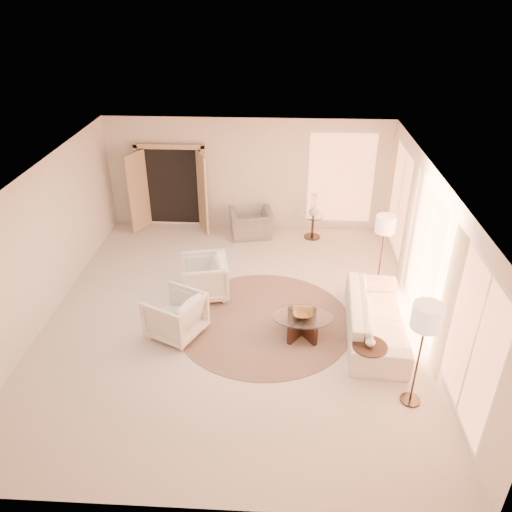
# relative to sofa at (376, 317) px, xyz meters

# --- Properties ---
(room) EXTENTS (7.04, 8.04, 2.83)m
(room) POSITION_rel_sofa_xyz_m (-2.59, 0.41, 1.03)
(room) COLOR beige
(room) RESTS_ON ground
(windows_right) EXTENTS (0.10, 6.40, 2.40)m
(windows_right) POSITION_rel_sofa_xyz_m (0.86, 0.51, 0.99)
(windows_right) COLOR #FF9766
(windows_right) RESTS_ON room
(window_back_corner) EXTENTS (1.70, 0.10, 2.40)m
(window_back_corner) POSITION_rel_sofa_xyz_m (-0.29, 4.36, 0.99)
(window_back_corner) COLOR #FF9766
(window_back_corner) RESTS_ON room
(curtains_right) EXTENTS (0.06, 5.20, 2.60)m
(curtains_right) POSITION_rel_sofa_xyz_m (0.81, 1.41, 0.94)
(curtains_right) COLOR beige
(curtains_right) RESTS_ON room
(french_doors) EXTENTS (1.95, 0.66, 2.16)m
(french_doors) POSITION_rel_sofa_xyz_m (-4.49, 4.23, 0.70)
(french_doors) COLOR tan
(french_doors) RESTS_ON room
(area_rug) EXTENTS (3.69, 3.69, 0.01)m
(area_rug) POSITION_rel_sofa_xyz_m (-2.01, 0.27, -0.36)
(area_rug) COLOR #463127
(area_rug) RESTS_ON room
(sofa) EXTENTS (1.15, 2.55, 0.73)m
(sofa) POSITION_rel_sofa_xyz_m (0.00, 0.00, 0.00)
(sofa) COLOR white
(sofa) RESTS_ON room
(armchair_left) EXTENTS (1.01, 1.05, 0.92)m
(armchair_left) POSITION_rel_sofa_xyz_m (-3.25, 1.08, 0.10)
(armchair_left) COLOR white
(armchair_left) RESTS_ON room
(armchair_right) EXTENTS (1.12, 1.14, 0.90)m
(armchair_right) POSITION_rel_sofa_xyz_m (-3.58, -0.19, 0.08)
(armchair_right) COLOR white
(armchair_right) RESTS_ON room
(accent_chair) EXTENTS (1.13, 0.84, 0.89)m
(accent_chair) POSITION_rel_sofa_xyz_m (-2.48, 3.81, 0.08)
(accent_chair) COLOR gray
(accent_chair) RESTS_ON room
(coffee_table) EXTENTS (1.11, 1.11, 0.40)m
(coffee_table) POSITION_rel_sofa_xyz_m (-1.31, -0.09, -0.11)
(coffee_table) COLOR black
(coffee_table) RESTS_ON room
(end_table) EXTENTS (0.56, 0.56, 0.53)m
(end_table) POSITION_rel_sofa_xyz_m (-0.27, -1.01, 0.00)
(end_table) COLOR black
(end_table) RESTS_ON room
(side_table) EXTENTS (0.52, 0.52, 0.61)m
(side_table) POSITION_rel_sofa_xyz_m (-0.95, 3.81, 0.00)
(side_table) COLOR #2F261C
(side_table) RESTS_ON room
(floor_lamp_near) EXTENTS (0.39, 0.39, 1.62)m
(floor_lamp_near) POSITION_rel_sofa_xyz_m (0.31, 1.59, 1.02)
(floor_lamp_near) COLOR #2F261C
(floor_lamp_near) RESTS_ON room
(floor_lamp_far) EXTENTS (0.43, 0.43, 1.78)m
(floor_lamp_far) POSITION_rel_sofa_xyz_m (0.31, -1.64, 1.15)
(floor_lamp_far) COLOR #2F261C
(floor_lamp_far) RESTS_ON room
(bowl) EXTENTS (0.36, 0.36, 0.09)m
(bowl) POSITION_rel_sofa_xyz_m (-1.31, -0.09, 0.08)
(bowl) COLOR brown
(bowl) RESTS_ON coffee_table
(end_vase) EXTENTS (0.21, 0.21, 0.17)m
(end_vase) POSITION_rel_sofa_xyz_m (-0.27, -1.01, 0.25)
(end_vase) COLOR silver
(end_vase) RESTS_ON end_table
(side_vase) EXTENTS (0.26, 0.26, 0.24)m
(side_vase) POSITION_rel_sofa_xyz_m (-0.95, 3.81, 0.36)
(side_vase) COLOR silver
(side_vase) RESTS_ON side_table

